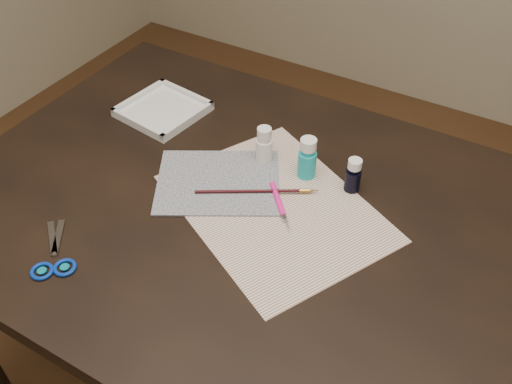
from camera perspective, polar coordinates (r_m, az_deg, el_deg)
The scene contains 10 objects.
table at distance 1.45m, azimuth 0.00°, elevation -12.51°, with size 1.30×0.90×0.75m, color black.
paper at distance 1.17m, azimuth 1.93°, elevation -1.55°, with size 0.44×0.34×0.00m, color silver.
canvas at distance 1.22m, azimuth -3.81°, elevation 1.04°, with size 0.26×0.21×0.00m, color black.
paint_bottle_white at distance 1.25m, azimuth 0.82°, elevation 4.73°, with size 0.04×0.04×0.09m, color white.
paint_bottle_cyan at distance 1.21m, azimuth 5.16°, elevation 3.41°, with size 0.04×0.04×0.10m, color #19AAB4.
paint_bottle_navy at distance 1.20m, azimuth 9.70°, elevation 1.66°, with size 0.03×0.03×0.08m, color black.
paintbrush at distance 1.19m, azimuth 0.16°, elevation 0.09°, with size 0.26×0.01×0.01m, color black, non-canonical shape.
craft_knife at distance 1.16m, azimuth 2.47°, elevation -1.51°, with size 0.15×0.01×0.01m, color #FF1C96, non-canonical shape.
scissors at distance 1.15m, azimuth -19.81°, elevation -5.39°, with size 0.17×0.08×0.01m, color silver, non-canonical shape.
palette_tray at distance 1.44m, azimuth -9.29°, elevation 8.18°, with size 0.18×0.18×0.02m, color white.
Camera 1 is at (0.42, -0.72, 1.56)m, focal length 40.00 mm.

